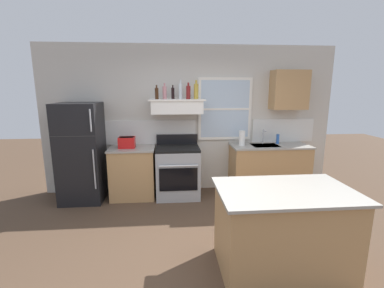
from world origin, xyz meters
name	(u,v)px	position (x,y,z in m)	size (l,w,h in m)	color
ground_plane	(205,257)	(0.00, 0.00, 0.00)	(16.00, 16.00, 0.00)	#4C3828
back_wall	(192,120)	(0.03, 2.23, 1.35)	(5.40, 0.11, 2.70)	beige
refrigerator	(81,153)	(-1.90, 1.84, 0.85)	(0.70, 0.72, 1.69)	black
counter_left_of_stove	(133,172)	(-1.05, 1.90, 0.46)	(0.79, 0.63, 0.91)	tan
toaster	(127,142)	(-1.13, 1.88, 1.01)	(0.30, 0.20, 0.19)	red
stove_range	(178,171)	(-0.25, 1.86, 0.46)	(0.76, 0.69, 1.09)	#9EA0A5
range_hood_shelf	(177,106)	(-0.25, 1.96, 1.62)	(0.96, 0.52, 0.24)	white
bottle_brown_stout	(157,93)	(-0.59, 1.92, 1.85)	(0.06, 0.06, 0.24)	#381E0F
bottle_rose_pink	(165,92)	(-0.46, 2.01, 1.86)	(0.07, 0.07, 0.27)	#C67F84
bottle_balsamic_dark	(173,93)	(-0.32, 2.01, 1.85)	(0.06, 0.06, 0.24)	black
bottle_clear_tall	(181,91)	(-0.18, 2.01, 1.88)	(0.06, 0.06, 0.33)	silver
bottle_red_label_wine	(188,92)	(-0.05, 1.95, 1.86)	(0.07, 0.07, 0.28)	maroon
bottle_champagne_gold_foil	(196,91)	(0.09, 1.95, 1.88)	(0.08, 0.08, 0.32)	#B29333
counter_right_with_sink	(269,169)	(1.45, 1.90, 0.46)	(1.43, 0.63, 0.91)	tan
sink_faucet	(263,135)	(1.35, 2.00, 1.08)	(0.03, 0.17, 0.28)	silver
paper_towel_roll	(242,138)	(0.92, 1.90, 1.04)	(0.11, 0.11, 0.27)	white
dish_soap_bottle	(278,139)	(1.63, 2.00, 1.00)	(0.06, 0.06, 0.18)	blue
kitchen_island	(283,229)	(0.79, -0.25, 0.46)	(1.40, 0.90, 0.91)	tan
upper_cabinet_right	(289,90)	(1.80, 2.04, 1.90)	(0.64, 0.32, 0.70)	tan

